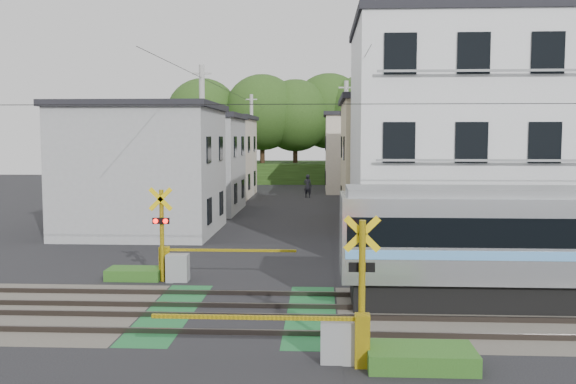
# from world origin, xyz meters

# --- Properties ---
(ground) EXTENTS (120.00, 120.00, 0.00)m
(ground) POSITION_xyz_m (0.00, 0.00, 0.00)
(ground) COLOR black
(track_bed) EXTENTS (120.00, 120.00, 0.14)m
(track_bed) POSITION_xyz_m (0.00, 0.00, 0.04)
(track_bed) COLOR #47423A
(track_bed) RESTS_ON ground
(crossing_signal_near) EXTENTS (4.74, 0.65, 3.09)m
(crossing_signal_near) POSITION_xyz_m (2.59, -3.65, 0.71)
(crossing_signal_near) COLOR yellow
(crossing_signal_near) RESTS_ON ground
(crossing_signal_far) EXTENTS (4.74, 0.65, 3.09)m
(crossing_signal_far) POSITION_xyz_m (-2.59, 3.65, 0.71)
(crossing_signal_far) COLOR yellow
(crossing_signal_far) RESTS_ON ground
(apartment_block) EXTENTS (10.20, 8.36, 9.30)m
(apartment_block) POSITION_xyz_m (8.50, 9.49, 4.66)
(apartment_block) COLOR silver
(apartment_block) RESTS_ON ground
(houses_row) EXTENTS (22.07, 31.35, 6.80)m
(houses_row) POSITION_xyz_m (0.25, 25.92, 3.24)
(houses_row) COLOR #9A9B9E
(houses_row) RESTS_ON ground
(tree_hill) EXTENTS (40.00, 11.40, 11.26)m
(tree_hill) POSITION_xyz_m (0.72, 49.43, 5.68)
(tree_hill) COLOR #284617
(tree_hill) RESTS_ON ground
(catenary) EXTENTS (60.00, 5.04, 7.00)m
(catenary) POSITION_xyz_m (6.00, 0.03, 3.70)
(catenary) COLOR #2D2D33
(catenary) RESTS_ON ground
(utility_poles) EXTENTS (7.90, 42.00, 8.00)m
(utility_poles) POSITION_xyz_m (-1.05, 23.01, 4.08)
(utility_poles) COLOR #A5A5A0
(utility_poles) RESTS_ON ground
(pedestrian) EXTENTS (0.76, 0.64, 1.78)m
(pedestrian) POSITION_xyz_m (1.10, 32.31, 0.89)
(pedestrian) COLOR #272730
(pedestrian) RESTS_ON ground
(weed_patches) EXTENTS (10.25, 8.80, 0.40)m
(weed_patches) POSITION_xyz_m (1.76, -0.09, 0.18)
(weed_patches) COLOR #2D5E1E
(weed_patches) RESTS_ON ground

